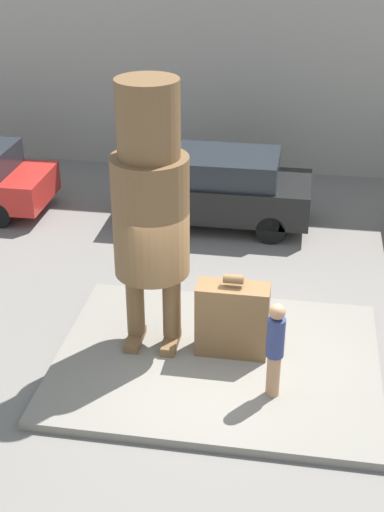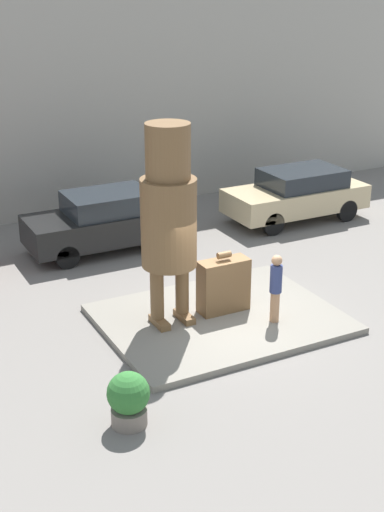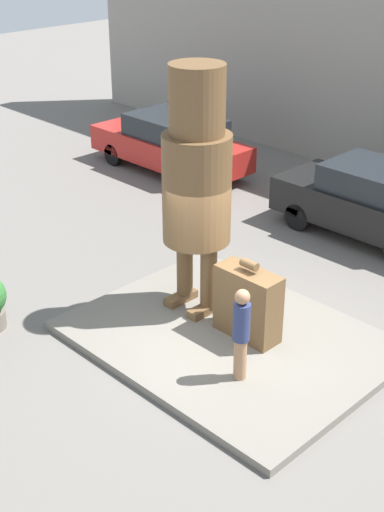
{
  "view_description": "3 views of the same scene",
  "coord_description": "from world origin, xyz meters",
  "px_view_note": "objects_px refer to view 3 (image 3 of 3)",
  "views": [
    {
      "loc": [
        1.12,
        -9.29,
        6.91
      ],
      "look_at": [
        -0.39,
        -0.09,
        2.0
      ],
      "focal_mm": 50.0,
      "sensor_mm": 36.0,
      "label": 1
    },
    {
      "loc": [
        -7.13,
        -12.35,
        7.27
      ],
      "look_at": [
        -0.71,
        -0.01,
        1.72
      ],
      "focal_mm": 50.0,
      "sensor_mm": 36.0,
      "label": 2
    },
    {
      "loc": [
        6.83,
        -7.65,
        6.8
      ],
      "look_at": [
        -0.64,
        -0.25,
        1.51
      ],
      "focal_mm": 50.0,
      "sensor_mm": 36.0,
      "label": 3
    }
  ],
  "objects_px": {
    "statue_figure": "(197,173)",
    "parked_car_black": "(372,201)",
    "giant_suitcase": "(248,303)",
    "parked_car_red": "(171,143)",
    "tourist": "(241,331)"
  },
  "relations": [
    {
      "from": "statue_figure",
      "to": "tourist",
      "type": "height_order",
      "value": "statue_figure"
    },
    {
      "from": "tourist",
      "to": "parked_car_black",
      "type": "xyz_separation_m",
      "value": [
        -1.62,
        6.12,
        -0.13
      ]
    },
    {
      "from": "tourist",
      "to": "parked_car_red",
      "type": "xyz_separation_m",
      "value": [
        -7.86,
        5.95,
        -0.18
      ]
    },
    {
      "from": "statue_figure",
      "to": "tourist",
      "type": "bearing_deg",
      "value": -27.99
    },
    {
      "from": "parked_car_red",
      "to": "tourist",
      "type": "bearing_deg",
      "value": 142.89
    },
    {
      "from": "tourist",
      "to": "parked_car_black",
      "type": "distance_m",
      "value": 6.34
    },
    {
      "from": "statue_figure",
      "to": "parked_car_red",
      "type": "relative_size",
      "value": 0.92
    },
    {
      "from": "statue_figure",
      "to": "tourist",
      "type": "distance_m",
      "value": 2.85
    },
    {
      "from": "statue_figure",
      "to": "parked_car_black",
      "type": "relative_size",
      "value": 1.04
    },
    {
      "from": "tourist",
      "to": "parked_car_black",
      "type": "relative_size",
      "value": 0.37
    },
    {
      "from": "giant_suitcase",
      "to": "statue_figure",
      "type": "bearing_deg",
      "value": 176.3
    },
    {
      "from": "statue_figure",
      "to": "parked_car_black",
      "type": "distance_m",
      "value": 5.39
    },
    {
      "from": "giant_suitcase",
      "to": "parked_car_red",
      "type": "relative_size",
      "value": 0.3
    },
    {
      "from": "tourist",
      "to": "parked_car_red",
      "type": "relative_size",
      "value": 0.33
    },
    {
      "from": "giant_suitcase",
      "to": "parked_car_black",
      "type": "bearing_deg",
      "value": 99.88
    }
  ]
}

